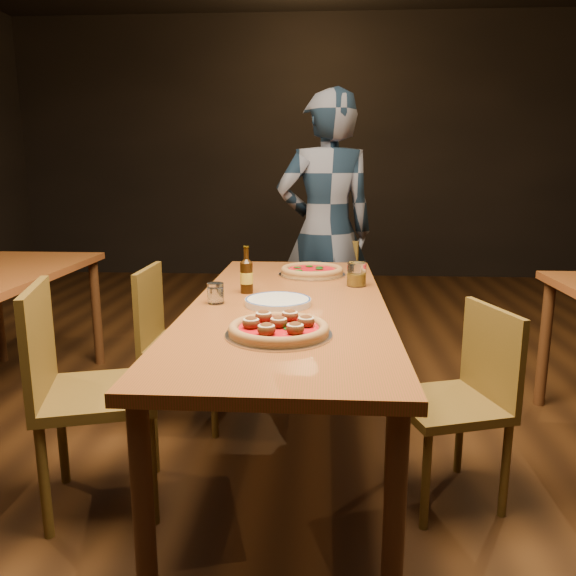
# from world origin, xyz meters

# --- Properties ---
(ground) EXTENTS (9.00, 9.00, 0.00)m
(ground) POSITION_xyz_m (0.00, 0.00, 0.00)
(ground) COLOR black
(room_shell) EXTENTS (9.00, 9.00, 9.00)m
(room_shell) POSITION_xyz_m (0.00, 0.00, 1.86)
(room_shell) COLOR black
(room_shell) RESTS_ON ground
(table_main) EXTENTS (0.80, 2.00, 0.75)m
(table_main) POSITION_xyz_m (0.00, 0.00, 0.68)
(table_main) COLOR brown
(table_main) RESTS_ON ground
(chair_main_nw) EXTENTS (0.53, 0.53, 0.93)m
(chair_main_nw) POSITION_xyz_m (-0.70, -0.32, 0.46)
(chair_main_nw) COLOR brown
(chair_main_nw) RESTS_ON ground
(chair_main_sw) EXTENTS (0.40, 0.40, 0.85)m
(chair_main_sw) POSITION_xyz_m (-0.55, 0.41, 0.43)
(chair_main_sw) COLOR brown
(chair_main_sw) RESTS_ON ground
(chair_main_e) EXTENTS (0.48, 0.48, 0.81)m
(chair_main_e) POSITION_xyz_m (0.63, -0.21, 0.41)
(chair_main_e) COLOR brown
(chair_main_e) RESTS_ON ground
(chair_end) EXTENTS (0.51, 0.51, 0.87)m
(chair_end) POSITION_xyz_m (0.11, 1.21, 0.44)
(chair_end) COLOR brown
(chair_end) RESTS_ON ground
(pizza_meatball) EXTENTS (0.36, 0.36, 0.07)m
(pizza_meatball) POSITION_xyz_m (-0.00, -0.48, 0.77)
(pizza_meatball) COLOR #B7B7BF
(pizza_meatball) RESTS_ON table_main
(pizza_margherita) EXTENTS (0.35, 0.35, 0.05)m
(pizza_margherita) POSITION_xyz_m (0.08, 0.60, 0.77)
(pizza_margherita) COLOR #B7B7BF
(pizza_margherita) RESTS_ON table_main
(plate_stack) EXTENTS (0.27, 0.27, 0.03)m
(plate_stack) POSITION_xyz_m (-0.04, -0.06, 0.76)
(plate_stack) COLOR white
(plate_stack) RESTS_ON table_main
(beer_bottle) EXTENTS (0.06, 0.06, 0.21)m
(beer_bottle) POSITION_xyz_m (-0.20, 0.16, 0.82)
(beer_bottle) COLOR black
(beer_bottle) RESTS_ON table_main
(water_glass) EXTENTS (0.07, 0.07, 0.09)m
(water_glass) POSITION_xyz_m (-0.30, -0.05, 0.79)
(water_glass) COLOR white
(water_glass) RESTS_ON table_main
(amber_glass) EXTENTS (0.09, 0.09, 0.11)m
(amber_glass) POSITION_xyz_m (0.30, 0.34, 0.81)
(amber_glass) COLOR #926510
(amber_glass) RESTS_ON table_main
(diner) EXTENTS (0.73, 0.58, 1.77)m
(diner) POSITION_xyz_m (0.16, 1.34, 0.89)
(diner) COLOR black
(diner) RESTS_ON ground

